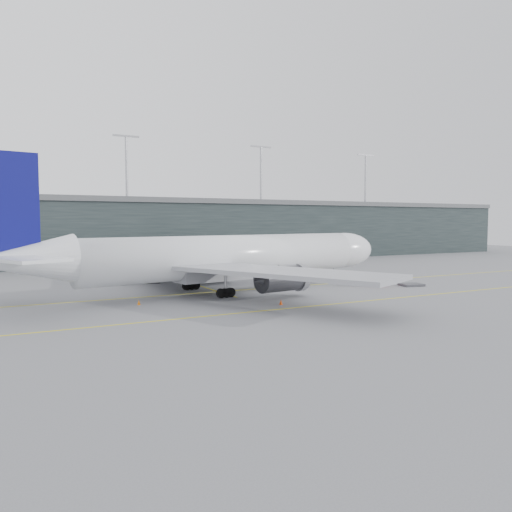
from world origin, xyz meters
name	(u,v)px	position (x,y,z in m)	size (l,w,h in m)	color
ground	(175,290)	(0.00, 0.00, 0.00)	(320.00, 320.00, 0.00)	slate
taxiline_a	(184,294)	(0.00, -4.00, 0.01)	(160.00, 0.25, 0.02)	#D2C813
taxiline_b	(235,313)	(0.00, -20.00, 0.01)	(160.00, 0.25, 0.02)	#D2C813
taxiline_lead_main	(165,275)	(5.00, 20.00, 0.01)	(0.25, 60.00, 0.02)	#D2C813
terminal	(97,230)	(0.00, 58.00, 7.62)	(240.00, 36.00, 29.00)	black
main_aircraft	(228,257)	(6.31, -4.35, 4.82)	(61.15, 56.86, 17.18)	white
jet_bridge	(233,249)	(19.29, 21.35, 4.37)	(8.27, 44.17, 5.84)	#2F2F35
gse_cart	(376,280)	(28.52, -9.76, 0.94)	(2.86, 2.28, 1.70)	#A20B19
baggage_dolly	(411,285)	(33.52, -12.00, 0.20)	(3.25, 2.60, 0.33)	#3C3D42
uld_a	(125,279)	(-4.76, 9.80, 0.87)	(2.16, 1.92, 1.66)	#353539
uld_b	(134,277)	(-3.01, 11.02, 0.94)	(2.14, 1.79, 1.79)	#353539
uld_c	(154,277)	(-0.23, 9.55, 1.04)	(2.68, 2.45, 1.98)	#353539
cone_nose	(390,278)	(35.58, -5.28, 0.37)	(0.46, 0.46, 0.73)	orange
cone_wing_stbd	(281,302)	(7.14, -17.50, 0.33)	(0.41, 0.41, 0.66)	#D5420B
cone_wing_port	(207,277)	(9.27, 10.63, 0.34)	(0.42, 0.42, 0.67)	orange
cone_tail	(139,302)	(-7.69, -9.79, 0.32)	(0.40, 0.40, 0.63)	orange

